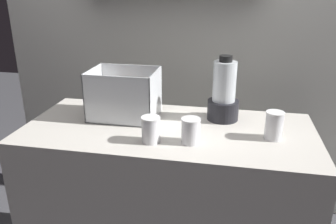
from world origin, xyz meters
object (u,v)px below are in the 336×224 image
carrot_display_bin (124,102)px  juice_cup_pomegranate_far_left (151,131)px  juice_cup_orange_middle (274,127)px  juice_cup_carrot_left (191,132)px  blender_pitcher (224,95)px

carrot_display_bin → juice_cup_pomegranate_far_left: bearing=-52.5°
juice_cup_pomegranate_far_left → juice_cup_orange_middle: juice_cup_orange_middle is taller
juice_cup_pomegranate_far_left → juice_cup_carrot_left: (0.17, 0.02, -0.00)m
carrot_display_bin → blender_pitcher: size_ratio=1.03×
blender_pitcher → juice_cup_pomegranate_far_left: bearing=-131.5°
juice_cup_carrot_left → juice_cup_orange_middle: juice_cup_orange_middle is taller
blender_pitcher → juice_cup_pomegranate_far_left: blender_pitcher is taller
juice_cup_carrot_left → blender_pitcher: bearing=68.1°
carrot_display_bin → juice_cup_orange_middle: bearing=-10.3°
juice_cup_pomegranate_far_left → juice_cup_orange_middle: 0.55m
blender_pitcher → juice_cup_pomegranate_far_left: size_ratio=2.82×
blender_pitcher → juice_cup_pomegranate_far_left: 0.45m
carrot_display_bin → juice_cup_carrot_left: bearing=-33.0°
juice_cup_pomegranate_far_left → juice_cup_carrot_left: juice_cup_pomegranate_far_left is taller
blender_pitcher → juice_cup_orange_middle: (0.23, -0.20, -0.07)m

